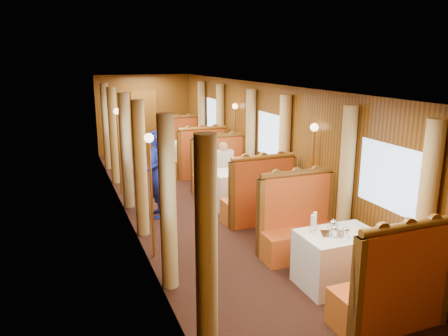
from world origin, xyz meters
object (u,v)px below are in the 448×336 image
table_near (338,259)px  teapot_right (346,234)px  banquette_far_fwd (201,161)px  teapot_left (334,233)px  rose_vase_mid (238,163)px  tea_tray (334,234)px  banquette_far_aft (180,146)px  fruit_plate (364,231)px  banquette_mid_aft (221,175)px  rose_vase_far (189,135)px  banquette_mid_fwd (259,201)px  banquette_near_aft (299,229)px  teapot_back (333,228)px  passenger (224,163)px  banquette_near_fwd (391,293)px  table_mid (238,189)px  steward (157,174)px  table_far (190,155)px

table_near → teapot_right: bearing=-98.5°
banquette_far_fwd → teapot_left: (-0.15, -6.07, 0.39)m
rose_vase_mid → tea_tray: bearing=-91.7°
banquette_far_aft → teapot_right: 8.18m
fruit_plate → banquette_mid_aft: bearing=93.8°
teapot_right → rose_vase_far: 7.16m
table_near → banquette_mid_fwd: banquette_mid_fwd is taller
banquette_mid_fwd → banquette_near_aft: bearing=-90.0°
teapot_left → teapot_back: bearing=59.1°
banquette_mid_fwd → passenger: size_ratio=1.76×
banquette_near_fwd → tea_tray: (-0.10, 1.00, 0.33)m
table_mid → banquette_far_fwd: bearing=90.0°
fruit_plate → banquette_mid_fwd: bearing=96.8°
passenger → table_near: bearing=-90.0°
banquette_mid_fwd → banquette_far_fwd: bearing=90.0°
banquette_near_fwd → banquette_mid_aft: same height
tea_tray → fruit_plate: size_ratio=1.57×
banquette_mid_fwd → steward: bearing=149.0°
rose_vase_far → passenger: size_ratio=0.47×
table_mid → banquette_far_aft: banquette_far_aft is taller
table_near → passenger: bearing=90.0°
banquette_mid_fwd → rose_vase_far: 4.55m
table_far → teapot_back: (-0.07, -6.94, 0.44)m
banquette_mid_fwd → teapot_left: (-0.15, -2.57, 0.39)m
table_near → rose_vase_far: bearing=90.1°
table_near → teapot_left: (-0.15, -0.08, 0.44)m
banquette_near_aft → teapot_left: (-0.15, -1.10, 0.39)m
rose_vase_mid → passenger: 0.82m
table_near → teapot_back: 0.45m
table_near → steward: steward is taller
banquette_mid_aft → tea_tray: banquette_mid_aft is taller
teapot_right → banquette_mid_aft: bearing=80.4°
rose_vase_mid → banquette_far_aft: bearing=90.1°
tea_tray → fruit_plate: fruit_plate is taller
banquette_near_aft → banquette_mid_fwd: (0.00, 1.47, 0.00)m
teapot_right → fruit_plate: 0.34m
teapot_left → banquette_mid_aft: bearing=85.5°
teapot_left → passenger: (0.15, 4.39, -0.07)m
teapot_back → steward: size_ratio=0.10×
passenger → table_mid: bearing=-90.0°
banquette_far_aft → banquette_near_fwd: bearing=-90.0°
tea_tray → passenger: (0.10, 4.32, -0.02)m
banquette_near_aft → table_mid: (0.00, 2.49, -0.05)m
banquette_mid_aft → teapot_back: bearing=-90.9°
table_near → banquette_near_fwd: size_ratio=0.78×
banquette_mid_fwd → banquette_far_aft: size_ratio=1.00×
banquette_mid_fwd → rose_vase_far: (-0.01, 4.53, 0.50)m
table_near → table_mid: (0.00, 3.50, 0.00)m
banquette_far_fwd → fruit_plate: 6.10m
teapot_left → teapot_right: (0.13, -0.07, -0.00)m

